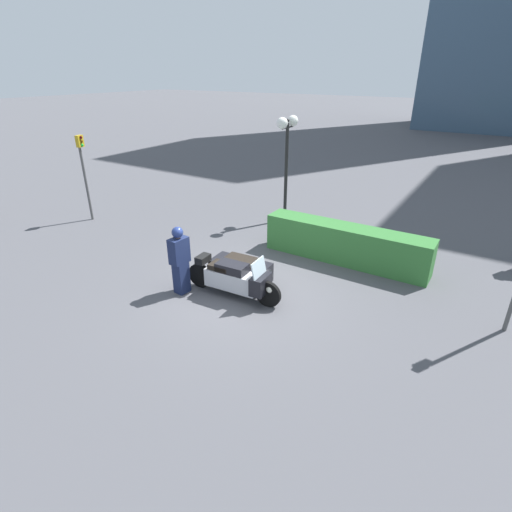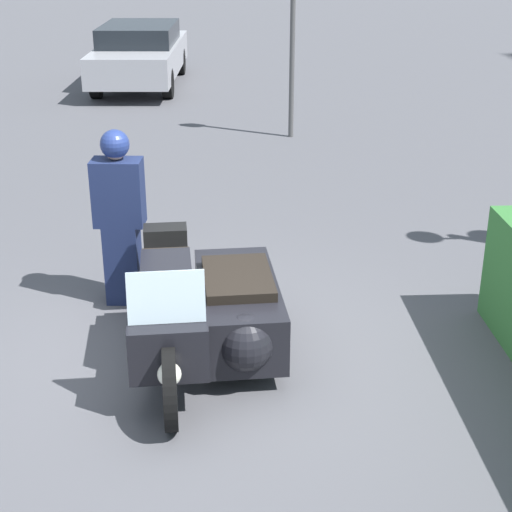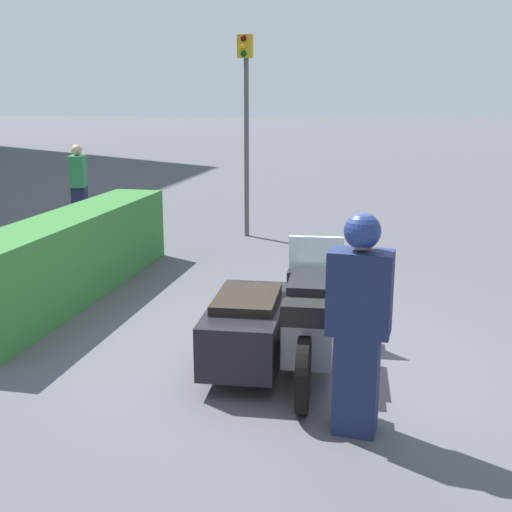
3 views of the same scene
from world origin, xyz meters
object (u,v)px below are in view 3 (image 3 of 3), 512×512
police_motorcycle (277,318)px  hedge_bush_curbside (72,256)px  officer_rider (359,320)px  traffic_light_near (246,108)px  pedestrian_bystander (79,185)px

police_motorcycle → hedge_bush_curbside: 3.45m
officer_rider → traffic_light_near: traffic_light_near is taller
officer_rider → pedestrian_bystander: officer_rider is taller
traffic_light_near → pedestrian_bystander: traffic_light_near is taller
hedge_bush_curbside → traffic_light_near: size_ratio=1.31×
hedge_bush_curbside → pedestrian_bystander: 5.07m
police_motorcycle → traffic_light_near: 6.33m
officer_rider → pedestrian_bystander: bearing=-135.9°
hedge_bush_curbside → officer_rider: bearing=-126.0°
officer_rider → police_motorcycle: bearing=-140.5°
police_motorcycle → pedestrian_bystander: bearing=36.7°
police_motorcycle → hedge_bush_curbside: bearing=58.4°
police_motorcycle → officer_rider: (-1.21, -0.85, 0.46)m
police_motorcycle → hedge_bush_curbside: police_motorcycle is taller
officer_rider → hedge_bush_curbside: bearing=-121.5°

